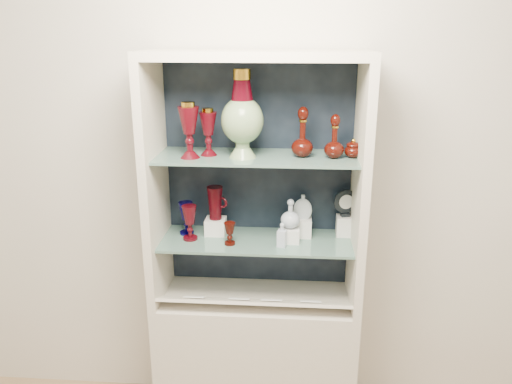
# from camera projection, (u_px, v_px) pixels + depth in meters

# --- Properties ---
(wall_back) EXTENTS (3.50, 0.02, 2.80)m
(wall_back) POSITION_uv_depth(u_px,v_px,m) (259.00, 160.00, 2.52)
(wall_back) COLOR beige
(wall_back) RESTS_ON ground
(cabinet_base) EXTENTS (1.00, 0.40, 0.75)m
(cabinet_base) POSITION_uv_depth(u_px,v_px,m) (256.00, 359.00, 2.62)
(cabinet_base) COLOR beige
(cabinet_base) RESTS_ON ground
(cabinet_back_panel) EXTENTS (0.98, 0.02, 1.15)m
(cabinet_back_panel) POSITION_uv_depth(u_px,v_px,m) (259.00, 176.00, 2.51)
(cabinet_back_panel) COLOR black
(cabinet_back_panel) RESTS_ON cabinet_base
(cabinet_side_left) EXTENTS (0.04, 0.40, 1.15)m
(cabinet_side_left) POSITION_uv_depth(u_px,v_px,m) (155.00, 185.00, 2.36)
(cabinet_side_left) COLOR beige
(cabinet_side_left) RESTS_ON cabinet_base
(cabinet_side_right) EXTENTS (0.04, 0.40, 1.15)m
(cabinet_side_right) POSITION_uv_depth(u_px,v_px,m) (360.00, 189.00, 2.30)
(cabinet_side_right) COLOR beige
(cabinet_side_right) RESTS_ON cabinet_base
(cabinet_top_cap) EXTENTS (1.00, 0.40, 0.04)m
(cabinet_top_cap) POSITION_uv_depth(u_px,v_px,m) (256.00, 55.00, 2.15)
(cabinet_top_cap) COLOR beige
(cabinet_top_cap) RESTS_ON cabinet_side_left
(shelf_lower) EXTENTS (0.92, 0.34, 0.01)m
(shelf_lower) POSITION_uv_depth(u_px,v_px,m) (256.00, 241.00, 2.44)
(shelf_lower) COLOR slate
(shelf_lower) RESTS_ON cabinet_side_left
(shelf_upper) EXTENTS (0.92, 0.34, 0.01)m
(shelf_upper) POSITION_uv_depth(u_px,v_px,m) (256.00, 157.00, 2.31)
(shelf_upper) COLOR slate
(shelf_upper) RESTS_ON cabinet_side_left
(label_ledge) EXTENTS (0.92, 0.17, 0.09)m
(label_ledge) POSITION_uv_depth(u_px,v_px,m) (254.00, 302.00, 2.39)
(label_ledge) COLOR beige
(label_ledge) RESTS_ON cabinet_base
(label_card_0) EXTENTS (0.10, 0.06, 0.03)m
(label_card_0) POSITION_uv_depth(u_px,v_px,m) (195.00, 297.00, 2.41)
(label_card_0) COLOR white
(label_card_0) RESTS_ON label_ledge
(label_card_1) EXTENTS (0.10, 0.06, 0.03)m
(label_card_1) POSITION_uv_depth(u_px,v_px,m) (311.00, 301.00, 2.37)
(label_card_1) COLOR white
(label_card_1) RESTS_ON label_ledge
(label_card_2) EXTENTS (0.10, 0.06, 0.03)m
(label_card_2) POSITION_uv_depth(u_px,v_px,m) (272.00, 300.00, 2.38)
(label_card_2) COLOR white
(label_card_2) RESTS_ON label_ledge
(label_card_3) EXTENTS (0.10, 0.06, 0.03)m
(label_card_3) POSITION_uv_depth(u_px,v_px,m) (240.00, 299.00, 2.39)
(label_card_3) COLOR white
(label_card_3) RESTS_ON label_ledge
(pedestal_lamp_left) EXTENTS (0.12, 0.12, 0.25)m
(pedestal_lamp_left) POSITION_uv_depth(u_px,v_px,m) (189.00, 130.00, 2.23)
(pedestal_lamp_left) COLOR #4B060E
(pedestal_lamp_left) RESTS_ON shelf_upper
(pedestal_lamp_right) EXTENTS (0.09, 0.09, 0.22)m
(pedestal_lamp_right) POSITION_uv_depth(u_px,v_px,m) (208.00, 132.00, 2.28)
(pedestal_lamp_right) COLOR #4B060E
(pedestal_lamp_right) RESTS_ON shelf_upper
(enamel_urn) EXTENTS (0.25, 0.25, 0.39)m
(enamel_urn) POSITION_uv_depth(u_px,v_px,m) (242.00, 114.00, 2.22)
(enamel_urn) COLOR #104F2D
(enamel_urn) RESTS_ON shelf_upper
(ruby_decanter_a) EXTENTS (0.13, 0.13, 0.26)m
(ruby_decanter_a) POSITION_uv_depth(u_px,v_px,m) (303.00, 129.00, 2.25)
(ruby_decanter_a) COLOR #390C06
(ruby_decanter_a) RESTS_ON shelf_upper
(ruby_decanter_b) EXTENTS (0.10, 0.10, 0.21)m
(ruby_decanter_b) POSITION_uv_depth(u_px,v_px,m) (335.00, 135.00, 2.23)
(ruby_decanter_b) COLOR #390C06
(ruby_decanter_b) RESTS_ON shelf_upper
(lidded_bowl) EXTENTS (0.09, 0.09, 0.09)m
(lidded_bowl) POSITION_uv_depth(u_px,v_px,m) (353.00, 148.00, 2.26)
(lidded_bowl) COLOR #390C06
(lidded_bowl) RESTS_ON shelf_upper
(cobalt_goblet) EXTENTS (0.08, 0.08, 0.17)m
(cobalt_goblet) POSITION_uv_depth(u_px,v_px,m) (186.00, 218.00, 2.48)
(cobalt_goblet) COLOR #06003D
(cobalt_goblet) RESTS_ON shelf_lower
(ruby_goblet_tall) EXTENTS (0.09, 0.09, 0.17)m
(ruby_goblet_tall) POSITION_uv_depth(u_px,v_px,m) (190.00, 223.00, 2.41)
(ruby_goblet_tall) COLOR #4B060E
(ruby_goblet_tall) RESTS_ON shelf_lower
(ruby_goblet_small) EXTENTS (0.06, 0.06, 0.11)m
(ruby_goblet_small) POSITION_uv_depth(u_px,v_px,m) (230.00, 234.00, 2.36)
(ruby_goblet_small) COLOR #390C06
(ruby_goblet_small) RESTS_ON shelf_lower
(riser_ruby_pitcher) EXTENTS (0.10, 0.10, 0.08)m
(riser_ruby_pitcher) POSITION_uv_depth(u_px,v_px,m) (216.00, 226.00, 2.49)
(riser_ruby_pitcher) COLOR silver
(riser_ruby_pitcher) RESTS_ON shelf_lower
(ruby_pitcher) EXTENTS (0.14, 0.12, 0.17)m
(ruby_pitcher) POSITION_uv_depth(u_px,v_px,m) (215.00, 203.00, 2.45)
(ruby_pitcher) COLOR #4B060E
(ruby_pitcher) RESTS_ON riser_ruby_pitcher
(clear_square_bottle) EXTENTS (0.05, 0.05, 0.12)m
(clear_square_bottle) POSITION_uv_depth(u_px,v_px,m) (282.00, 235.00, 2.34)
(clear_square_bottle) COLOR #A8B4C6
(clear_square_bottle) RESTS_ON shelf_lower
(riser_flat_flask) EXTENTS (0.09, 0.09, 0.09)m
(riser_flat_flask) POSITION_uv_depth(u_px,v_px,m) (302.00, 227.00, 2.47)
(riser_flat_flask) COLOR silver
(riser_flat_flask) RESTS_ON shelf_lower
(flat_flask) EXTENTS (0.09, 0.04, 0.13)m
(flat_flask) POSITION_uv_depth(u_px,v_px,m) (303.00, 206.00, 2.43)
(flat_flask) COLOR silver
(flat_flask) RESTS_ON riser_flat_flask
(riser_clear_round_decanter) EXTENTS (0.09, 0.09, 0.07)m
(riser_clear_round_decanter) POSITION_uv_depth(u_px,v_px,m) (290.00, 235.00, 2.40)
(riser_clear_round_decanter) COLOR silver
(riser_clear_round_decanter) RESTS_ON shelf_lower
(clear_round_decanter) EXTENTS (0.12, 0.12, 0.14)m
(clear_round_decanter) POSITION_uv_depth(u_px,v_px,m) (290.00, 214.00, 2.37)
(clear_round_decanter) COLOR #A8B4C6
(clear_round_decanter) RESTS_ON riser_clear_round_decanter
(riser_cameo_medallion) EXTENTS (0.08, 0.08, 0.10)m
(riser_cameo_medallion) POSITION_uv_depth(u_px,v_px,m) (344.00, 226.00, 2.47)
(riser_cameo_medallion) COLOR silver
(riser_cameo_medallion) RESTS_ON shelf_lower
(cameo_medallion) EXTENTS (0.13, 0.07, 0.14)m
(cameo_medallion) POSITION_uv_depth(u_px,v_px,m) (346.00, 203.00, 2.44)
(cameo_medallion) COLOR black
(cameo_medallion) RESTS_ON riser_cameo_medallion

